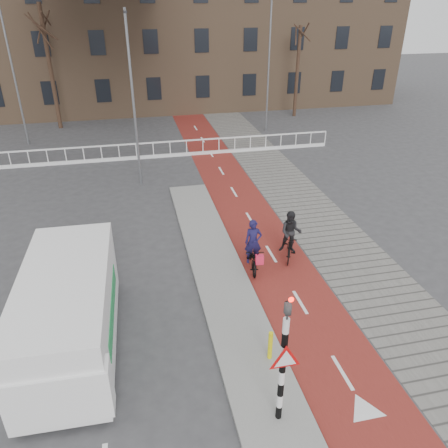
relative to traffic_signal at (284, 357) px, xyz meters
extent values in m
plane|color=#38383A|center=(0.60, 2.02, -1.99)|extent=(120.00, 120.00, 0.00)
cube|color=maroon|center=(2.10, 12.02, -1.98)|extent=(2.50, 60.00, 0.01)
cube|color=slate|center=(4.90, 12.02, -1.98)|extent=(3.00, 60.00, 0.01)
cube|color=gray|center=(-0.10, 6.02, -1.93)|extent=(1.80, 16.00, 0.12)
cylinder|color=black|center=(0.00, 0.02, -0.43)|extent=(0.14, 0.14, 2.88)
imported|color=black|center=(0.00, 0.02, 1.41)|extent=(0.13, 0.16, 0.80)
cylinder|color=#FF0C05|center=(0.00, -0.12, 1.59)|extent=(0.11, 0.02, 0.11)
cylinder|color=yellow|center=(0.37, 1.83, -1.44)|extent=(0.12, 0.12, 0.86)
imported|color=black|center=(1.15, 6.28, -1.51)|extent=(0.89, 1.87, 0.95)
imported|color=#18143F|center=(1.15, 6.28, -0.92)|extent=(0.65, 0.48, 1.65)
cube|color=#ED2147|center=(1.23, 5.74, -1.32)|extent=(0.30, 0.22, 0.34)
imported|color=black|center=(2.68, 6.67, -1.46)|extent=(1.13, 1.78, 1.04)
imported|color=black|center=(2.68, 6.67, -0.93)|extent=(0.97, 0.88, 1.62)
cube|color=white|center=(-4.74, 3.48, -0.71)|extent=(2.38, 5.63, 2.23)
cube|color=#1F8E46|center=(-5.87, 3.48, -0.81)|extent=(0.12, 3.56, 0.55)
cube|color=#1F8E46|center=(-3.62, 3.48, -0.81)|extent=(0.12, 3.56, 0.55)
cube|color=black|center=(-4.74, 1.05, -0.31)|extent=(2.01, 0.11, 0.90)
cylinder|color=black|center=(-5.74, 1.62, -1.60)|extent=(0.30, 0.79, 0.78)
cylinder|color=black|center=(-3.85, 1.56, -1.60)|extent=(0.30, 0.79, 0.78)
cylinder|color=black|center=(-5.64, 5.40, -1.60)|extent=(0.30, 0.79, 0.78)
cylinder|color=black|center=(-3.74, 5.35, -1.60)|extent=(0.30, 0.79, 0.78)
cube|color=silver|center=(-4.40, 19.02, -1.04)|extent=(28.00, 0.08, 0.08)
cube|color=silver|center=(-4.40, 19.02, -1.89)|extent=(28.00, 0.10, 0.20)
cube|color=#7F6047|center=(-2.40, 34.02, 4.01)|extent=(46.00, 10.00, 12.00)
cylinder|color=black|center=(-7.59, 27.24, 2.16)|extent=(0.29, 0.29, 8.30)
cylinder|color=black|center=(10.47, 26.92, 1.36)|extent=(0.26, 0.26, 6.70)
cylinder|color=slate|center=(-2.36, 15.06, 2.13)|extent=(0.12, 0.12, 8.23)
cylinder|color=slate|center=(-9.22, 23.54, 2.17)|extent=(0.12, 0.12, 8.32)
cylinder|color=slate|center=(6.94, 23.23, 2.41)|extent=(0.12, 0.12, 8.80)
camera|label=1|loc=(-2.69, -6.35, 6.74)|focal=35.00mm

